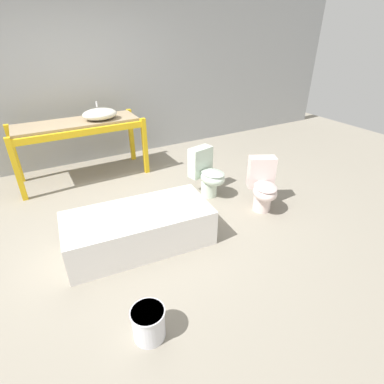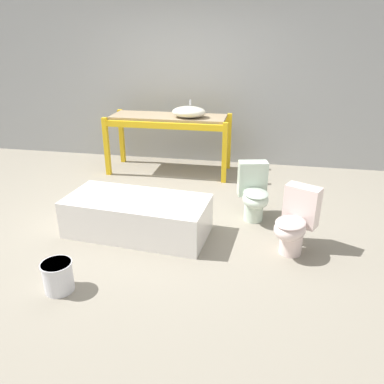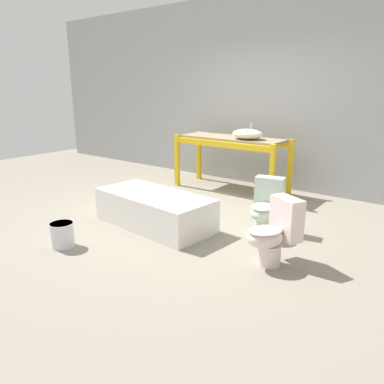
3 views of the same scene
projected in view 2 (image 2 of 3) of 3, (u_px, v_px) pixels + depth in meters
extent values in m
plane|color=gray|center=(159.00, 213.00, 4.62)|extent=(12.00, 12.00, 0.00)
cube|color=#9EA0A3|center=(192.00, 63.00, 5.97)|extent=(10.80, 0.08, 3.20)
cube|color=yellow|center=(107.00, 147.00, 5.71)|extent=(0.07, 0.07, 0.89)
cube|color=yellow|center=(224.00, 153.00, 5.40)|extent=(0.07, 0.07, 0.89)
cube|color=yellow|center=(122.00, 136.00, 6.29)|extent=(0.07, 0.07, 0.89)
cube|color=yellow|center=(229.00, 142.00, 5.98)|extent=(0.07, 0.07, 0.89)
cube|color=yellow|center=(163.00, 126.00, 5.41)|extent=(1.81, 0.06, 0.09)
cube|color=yellow|center=(173.00, 117.00, 5.99)|extent=(1.81, 0.06, 0.09)
cube|color=#998466|center=(168.00, 117.00, 5.68)|extent=(1.74, 0.57, 0.04)
ellipsoid|color=silver|center=(189.00, 112.00, 5.51)|extent=(0.50, 0.39, 0.16)
cylinder|color=silver|center=(190.00, 102.00, 5.56)|extent=(0.02, 0.02, 0.08)
cube|color=white|center=(137.00, 216.00, 4.08)|extent=(1.59, 0.84, 0.41)
cube|color=beige|center=(137.00, 206.00, 4.03)|extent=(1.50, 0.75, 0.17)
cylinder|color=silver|center=(253.00, 212.00, 4.41)|extent=(0.23, 0.23, 0.21)
ellipsoid|color=silver|center=(255.00, 199.00, 4.28)|extent=(0.37, 0.42, 0.20)
ellipsoid|color=#A3B3A3|center=(256.00, 193.00, 4.25)|extent=(0.35, 0.40, 0.03)
cube|color=silver|center=(252.00, 178.00, 4.44)|extent=(0.36, 0.23, 0.42)
cylinder|color=silver|center=(291.00, 243.00, 3.74)|extent=(0.23, 0.23, 0.21)
ellipsoid|color=silver|center=(290.00, 229.00, 3.62)|extent=(0.43, 0.46, 0.20)
ellipsoid|color=#BBA7A3|center=(291.00, 222.00, 3.59)|extent=(0.41, 0.44, 0.03)
cube|color=silver|center=(302.00, 206.00, 3.74)|extent=(0.37, 0.30, 0.42)
cylinder|color=silver|center=(58.00, 277.00, 3.18)|extent=(0.25, 0.25, 0.27)
cylinder|color=silver|center=(56.00, 264.00, 3.13)|extent=(0.27, 0.27, 0.02)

